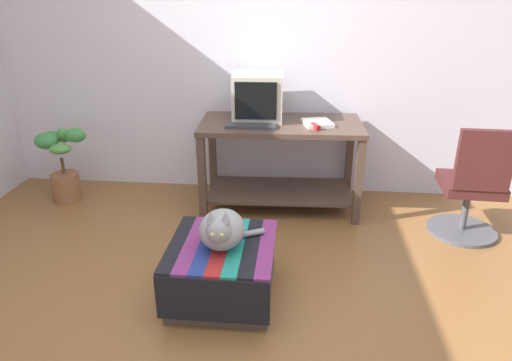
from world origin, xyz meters
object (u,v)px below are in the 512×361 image
desk (280,150)px  potted_plant (62,165)px  tv_monitor (258,97)px  keyboard (251,126)px  book (317,123)px  ottoman_with_blanket (222,270)px  cat (222,229)px  office_chair (472,190)px  stapler (315,127)px

desk → potted_plant: size_ratio=2.00×
tv_monitor → keyboard: size_ratio=1.04×
book → ottoman_with_blanket: 1.52m
desk → cat: size_ratio=3.55×
cat → potted_plant: 2.08m
desk → ottoman_with_blanket: bearing=-104.6°
book → potted_plant: book is taller
book → office_chair: bearing=-32.3°
desk → stapler: stapler is taller
book → ottoman_with_blanket: book is taller
stapler → office_chair: bearing=-36.8°
ottoman_with_blanket → potted_plant: (-1.63, 1.25, 0.16)m
keyboard → ottoman_with_blanket: bearing=-93.0°
desk → stapler: 0.41m
book → stapler: size_ratio=2.21×
book → ottoman_with_blanket: bearing=-129.8°
cat → desk: bearing=76.4°
keyboard → office_chair: office_chair is taller
ottoman_with_blanket → stapler: 1.41m
tv_monitor → potted_plant: 1.82m
cat → stapler: 1.33m
tv_monitor → ottoman_with_blanket: size_ratio=0.60×
stapler → potted_plant: bearing=151.5°
keyboard → book: bearing=12.8°
book → cat: (-0.57, -1.29, -0.29)m
office_chair → cat: bearing=30.8°
cat → tv_monitor: bearing=85.1°
desk → cat: desk is taller
book → ottoman_with_blanket: (-0.58, -1.27, -0.59)m
keyboard → ottoman_with_blanket: size_ratio=0.58×
book → potted_plant: size_ratio=0.36×
office_chair → stapler: office_chair is taller
potted_plant → stapler: stapler is taller
cat → office_chair: size_ratio=0.43×
tv_monitor → ottoman_with_blanket: bearing=-95.7°
keyboard → stapler: stapler is taller
tv_monitor → stapler: bearing=-30.1°
potted_plant → office_chair: size_ratio=0.76×
tv_monitor → desk: bearing=-26.0°
desk → office_chair: bearing=-17.4°
potted_plant → stapler: size_ratio=6.13×
keyboard → office_chair: bearing=-8.1°
desk → office_chair: office_chair is taller
keyboard → potted_plant: bearing=176.5°
desk → potted_plant: 1.92m
tv_monitor → potted_plant: tv_monitor is taller
office_chair → book: bearing=-14.8°
book → office_chair: office_chair is taller
desk → book: bearing=-9.6°
tv_monitor → stapler: 0.56m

